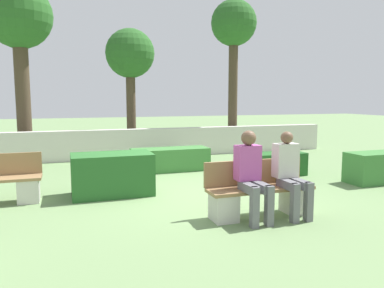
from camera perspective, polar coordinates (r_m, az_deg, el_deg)
ground_plane at (r=7.49m, az=0.14°, el=-7.34°), size 60.00×60.00×0.00m
perimeter_wall at (r=11.86m, az=-7.25°, el=0.14°), size 12.74×0.30×0.90m
bench_front at (r=6.06m, az=10.24°, el=-7.69°), size 1.72×0.49×0.87m
person_seated_man at (r=5.74m, az=9.01°, el=-4.05°), size 0.38×0.64×1.37m
person_seated_woman at (r=6.08m, az=14.68°, el=-3.83°), size 0.38×0.64×1.33m
hedge_block_near_left at (r=7.38m, az=-12.05°, el=-4.52°), size 1.51×0.84×0.80m
hedge_block_near_right at (r=9.28m, az=12.94°, el=-2.98°), size 1.30×0.60×0.55m
hedge_block_mid_right at (r=9.64m, az=-3.33°, el=-2.35°), size 1.97×0.70×0.58m
tree_leftmost at (r=12.88m, az=-24.87°, el=16.49°), size 1.98×1.98×5.31m
tree_center_left at (r=12.92m, az=-9.42°, el=12.97°), size 1.62×1.62×4.14m
tree_center_right at (r=13.64m, az=6.37°, el=16.91°), size 1.58×1.58×5.24m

